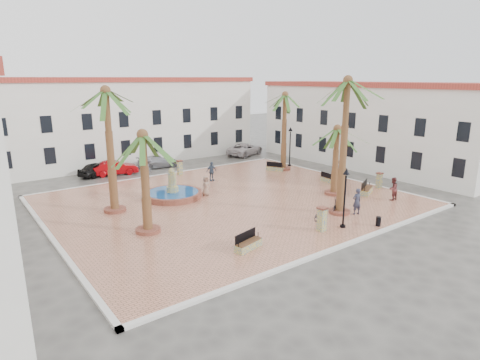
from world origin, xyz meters
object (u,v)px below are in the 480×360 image
at_px(bench_ne, 275,168).
at_px(pedestrian_fountain_a, 206,186).
at_px(lamppost_e, 290,140).
at_px(palm_s, 347,94).
at_px(pedestrian_east, 340,169).
at_px(litter_bin, 378,221).
at_px(bench_e, 328,179).
at_px(bollard_e, 379,180).
at_px(cyclist_b, 393,189).
at_px(fountain, 173,193).
at_px(palm_sw, 143,148).
at_px(car_red, 115,168).
at_px(bench_se, 367,190).
at_px(bench_s, 248,244).
at_px(palm_ne, 285,103).
at_px(palm_e, 337,138).
at_px(bollard_se, 322,219).
at_px(cyclist_a, 357,201).
at_px(lamppost_s, 345,188).
at_px(palm_nw, 106,104).
at_px(car_black, 98,169).
at_px(bollard_n, 180,167).
at_px(car_white, 245,149).
at_px(pedestrian_north, 149,168).
at_px(bicycle_b, 336,205).
at_px(bicycle_a, 320,214).
at_px(pedestrian_fountain_b, 211,171).
at_px(car_silver, 158,162).

height_order(bench_ne, pedestrian_fountain_a, pedestrian_fountain_a).
bearing_deg(lamppost_e, palm_s, -120.65).
distance_m(pedestrian_fountain_a, pedestrian_east, 13.54).
bearing_deg(pedestrian_east, litter_bin, -52.06).
relative_size(bench_e, bollard_e, 1.26).
xyz_separation_m(bench_ne, cyclist_b, (0.55, -13.18, 0.64)).
distance_m(fountain, bench_ne, 13.08).
relative_size(fountain, palm_sw, 0.73).
distance_m(palm_sw, car_red, 17.70).
relative_size(fountain, bench_se, 2.25).
bearing_deg(bench_s, palm_ne, 27.93).
xyz_separation_m(palm_e, bollard_se, (-6.97, -4.97, -3.85)).
height_order(palm_ne, bench_e, palm_ne).
relative_size(cyclist_a, cyclist_b, 1.04).
height_order(palm_sw, palm_ne, palm_ne).
distance_m(fountain, lamppost_s, 13.90).
relative_size(palm_nw, cyclist_b, 4.87).
xyz_separation_m(palm_sw, car_black, (2.45, 17.26, -4.74)).
height_order(palm_sw, bench_e, palm_sw).
xyz_separation_m(bollard_n, car_white, (11.96, 5.02, -0.15)).
relative_size(palm_s, car_red, 2.18).
xyz_separation_m(palm_s, bollard_n, (-3.50, 16.97, -7.49)).
relative_size(litter_bin, car_white, 0.11).
distance_m(lamppost_e, cyclist_b, 14.23).
bearing_deg(bench_se, bollard_n, 96.95).
distance_m(lamppost_s, car_black, 25.35).
bearing_deg(bollard_se, palm_e, 35.50).
bearing_deg(pedestrian_north, palm_nw, 149.36).
height_order(bollard_e, litter_bin, bollard_e).
xyz_separation_m(palm_s, cyclist_a, (0.75, -0.86, -7.31)).
xyz_separation_m(lamppost_e, bicycle_b, (-7.95, -13.12, -2.36)).
relative_size(palm_nw, pedestrian_north, 4.57).
xyz_separation_m(bench_e, bicycle_a, (-8.17, -6.36, 0.16)).
relative_size(palm_sw, pedestrian_north, 3.32).
bearing_deg(cyclist_b, bollard_se, 6.02).
height_order(lamppost_e, bollard_n, lamppost_e).
bearing_deg(palm_ne, car_black, 149.75).
distance_m(lamppost_s, bicycle_a, 2.92).
distance_m(palm_e, bollard_e, 6.18).
relative_size(bench_se, bicycle_b, 1.28).
bearing_deg(pedestrian_east, cyclist_b, -30.30).
bearing_deg(pedestrian_fountain_a, pedestrian_fountain_b, 46.15).
relative_size(palm_nw, lamppost_s, 2.28).
relative_size(bench_e, cyclist_b, 0.95).
relative_size(bench_e, pedestrian_east, 0.96).
height_order(cyclist_a, pedestrian_north, pedestrian_north).
relative_size(palm_nw, cyclist_a, 4.70).
bearing_deg(palm_e, car_silver, 110.33).
bearing_deg(bench_s, litter_bin, -27.69).
bearing_deg(pedestrian_fountain_a, pedestrian_east, -17.37).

